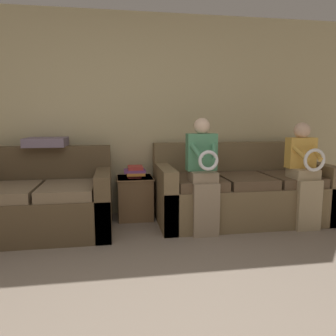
% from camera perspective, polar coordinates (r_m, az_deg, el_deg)
% --- Properties ---
extents(wall_back, '(6.62, 0.06, 2.55)m').
position_cam_1_polar(wall_back, '(4.29, -7.21, 8.99)').
color(wall_back, '#C6B789').
rests_on(wall_back, ground_plane).
extents(couch_main, '(2.07, 0.97, 0.93)m').
position_cam_1_polar(couch_main, '(4.16, 12.45, -4.18)').
color(couch_main, brown).
rests_on(couch_main, ground_plane).
extents(couch_side, '(1.49, 0.97, 0.92)m').
position_cam_1_polar(couch_side, '(3.86, -21.03, -5.68)').
color(couch_side, brown).
rests_on(couch_side, ground_plane).
extents(child_left_seated, '(0.33, 0.38, 1.25)m').
position_cam_1_polar(child_left_seated, '(3.53, 6.17, -0.51)').
color(child_left_seated, gray).
rests_on(child_left_seated, ground_plane).
extents(child_right_seated, '(0.33, 0.38, 1.20)m').
position_cam_1_polar(child_right_seated, '(4.00, 22.66, -0.33)').
color(child_right_seated, tan).
rests_on(child_right_seated, ground_plane).
extents(side_shelf, '(0.44, 0.46, 0.52)m').
position_cam_1_polar(side_shelf, '(4.13, -5.75, -5.04)').
color(side_shelf, brown).
rests_on(side_shelf, ground_plane).
extents(book_stack, '(0.26, 0.32, 0.14)m').
position_cam_1_polar(book_stack, '(4.07, -5.77, -0.63)').
color(book_stack, '#BC3833').
rests_on(book_stack, side_shelf).
extents(throw_pillow, '(0.45, 0.45, 0.10)m').
position_cam_1_polar(throw_pillow, '(4.09, -20.42, 4.27)').
color(throw_pillow, slate).
rests_on(throw_pillow, couch_side).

